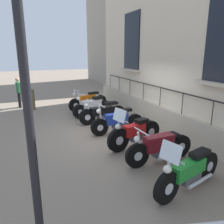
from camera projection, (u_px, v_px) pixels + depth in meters
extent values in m
plane|color=gray|center=(116.00, 133.00, 8.09)|extent=(60.00, 60.00, 0.00)
cube|color=beige|center=(173.00, 46.00, 8.12)|extent=(0.60, 12.02, 6.08)
cube|color=#B1A48F|center=(160.00, 116.00, 8.67)|extent=(0.20, 12.02, 0.84)
cube|color=#BCAE97|center=(220.00, 85.00, 5.89)|extent=(0.24, 1.65, 0.10)
cube|color=black|center=(132.00, 41.00, 10.30)|extent=(0.06, 1.45, 2.51)
cube|color=#BCAE97|center=(130.00, 70.00, 10.61)|extent=(0.24, 1.65, 0.10)
cube|color=black|center=(161.00, 88.00, 8.36)|extent=(0.03, 10.09, 0.03)
cylinder|color=black|center=(110.00, 81.00, 12.95)|extent=(0.02, 0.02, 0.70)
cylinder|color=black|center=(119.00, 84.00, 11.83)|extent=(0.02, 0.02, 0.70)
cylinder|color=black|center=(130.00, 87.00, 10.70)|extent=(0.02, 0.02, 0.70)
cylinder|color=black|center=(143.00, 91.00, 9.58)|extent=(0.02, 0.02, 0.70)
cylinder|color=black|center=(160.00, 97.00, 8.45)|extent=(0.02, 0.02, 0.70)
cylinder|color=black|center=(182.00, 104.00, 7.33)|extent=(0.02, 0.02, 0.70)
cylinder|color=black|center=(212.00, 113.00, 6.20)|extent=(0.02, 0.02, 0.70)
cylinder|color=black|center=(75.00, 105.00, 10.89)|extent=(0.66, 0.29, 0.65)
cylinder|color=silver|center=(75.00, 105.00, 10.89)|extent=(0.26, 0.20, 0.23)
cylinder|color=black|center=(101.00, 101.00, 11.80)|extent=(0.66, 0.29, 0.65)
cylinder|color=silver|center=(101.00, 101.00, 11.80)|extent=(0.26, 0.20, 0.23)
cube|color=orange|center=(87.00, 99.00, 11.25)|extent=(0.97, 0.51, 0.39)
cube|color=#4C4C51|center=(89.00, 103.00, 11.38)|extent=(0.60, 0.36, 0.23)
cube|color=black|center=(93.00, 93.00, 11.42)|extent=(0.57, 0.37, 0.10)
cylinder|color=silver|center=(76.00, 98.00, 10.82)|extent=(0.17, 0.10, 0.72)
cylinder|color=silver|center=(76.00, 90.00, 10.76)|extent=(0.19, 0.57, 0.04)
sphere|color=white|center=(74.00, 94.00, 10.74)|extent=(0.16, 0.16, 0.16)
cylinder|color=silver|center=(94.00, 106.00, 11.41)|extent=(0.83, 0.31, 0.08)
cylinder|color=black|center=(79.00, 111.00, 9.80)|extent=(0.63, 0.31, 0.61)
cylinder|color=silver|center=(79.00, 111.00, 9.80)|extent=(0.25, 0.22, 0.21)
cylinder|color=black|center=(105.00, 107.00, 10.62)|extent=(0.63, 0.31, 0.61)
cylinder|color=silver|center=(105.00, 107.00, 10.62)|extent=(0.25, 0.22, 0.21)
cube|color=silver|center=(92.00, 104.00, 10.12)|extent=(0.96, 0.54, 0.38)
cube|color=#4C4C51|center=(93.00, 110.00, 10.25)|extent=(0.59, 0.38, 0.21)
cube|color=black|center=(98.00, 98.00, 10.27)|extent=(0.56, 0.40, 0.10)
cylinder|color=silver|center=(80.00, 103.00, 9.73)|extent=(0.17, 0.10, 0.77)
cylinder|color=silver|center=(81.00, 94.00, 9.66)|extent=(0.21, 0.66, 0.04)
sphere|color=white|center=(78.00, 98.00, 9.64)|extent=(0.16, 0.16, 0.16)
cylinder|color=silver|center=(99.00, 112.00, 10.25)|extent=(0.81, 0.29, 0.08)
cylinder|color=black|center=(87.00, 117.00, 8.89)|extent=(0.66, 0.16, 0.65)
cylinder|color=silver|center=(87.00, 117.00, 8.89)|extent=(0.23, 0.17, 0.23)
cylinder|color=black|center=(118.00, 113.00, 9.44)|extent=(0.66, 0.16, 0.65)
cylinder|color=silver|center=(118.00, 113.00, 9.44)|extent=(0.23, 0.17, 0.23)
cube|color=black|center=(102.00, 111.00, 9.10)|extent=(0.98, 0.35, 0.31)
cube|color=#4C4C51|center=(104.00, 116.00, 9.20)|extent=(0.59, 0.27, 0.23)
cube|color=black|center=(111.00, 103.00, 9.18)|extent=(0.55, 0.30, 0.10)
cylinder|color=silver|center=(88.00, 109.00, 8.83)|extent=(0.16, 0.07, 0.67)
cylinder|color=silver|center=(89.00, 101.00, 8.76)|extent=(0.06, 0.70, 0.04)
sphere|color=white|center=(86.00, 105.00, 8.76)|extent=(0.16, 0.16, 0.16)
cylinder|color=silver|center=(110.00, 119.00, 9.15)|extent=(0.87, 0.11, 0.08)
cylinder|color=black|center=(100.00, 127.00, 7.75)|extent=(0.63, 0.17, 0.62)
cylinder|color=silver|center=(100.00, 127.00, 7.75)|extent=(0.22, 0.17, 0.22)
cylinder|color=black|center=(135.00, 122.00, 8.32)|extent=(0.63, 0.17, 0.62)
cylinder|color=silver|center=(135.00, 122.00, 8.32)|extent=(0.22, 0.17, 0.22)
cube|color=#1E389E|center=(117.00, 119.00, 7.95)|extent=(0.84, 0.27, 0.37)
cube|color=#4C4C51|center=(119.00, 125.00, 8.06)|extent=(0.51, 0.21, 0.22)
cube|color=black|center=(125.00, 110.00, 8.02)|extent=(0.47, 0.24, 0.10)
cylinder|color=silver|center=(101.00, 117.00, 7.67)|extent=(0.16, 0.07, 0.77)
cylinder|color=silver|center=(102.00, 106.00, 7.59)|extent=(0.06, 0.53, 0.04)
sphere|color=white|center=(99.00, 111.00, 7.59)|extent=(0.16, 0.16, 0.16)
cylinder|color=silver|center=(125.00, 129.00, 8.04)|extent=(0.75, 0.11, 0.08)
cylinder|color=black|center=(118.00, 140.00, 6.50)|extent=(0.73, 0.27, 0.72)
cylinder|color=silver|center=(118.00, 140.00, 6.50)|extent=(0.28, 0.19, 0.25)
cylinder|color=black|center=(150.00, 132.00, 7.19)|extent=(0.73, 0.27, 0.72)
cylinder|color=silver|center=(150.00, 132.00, 7.19)|extent=(0.28, 0.19, 0.25)
cube|color=red|center=(134.00, 130.00, 6.76)|extent=(0.76, 0.43, 0.32)
cube|color=#4C4C51|center=(136.00, 136.00, 6.88)|extent=(0.47, 0.32, 0.25)
cube|color=black|center=(142.00, 121.00, 6.87)|extent=(0.45, 0.34, 0.10)
cylinder|color=silver|center=(120.00, 130.00, 6.45)|extent=(0.17, 0.09, 0.61)
cylinder|color=silver|center=(121.00, 120.00, 6.39)|extent=(0.17, 0.62, 0.04)
sphere|color=white|center=(118.00, 127.00, 6.38)|extent=(0.16, 0.16, 0.16)
cylinder|color=silver|center=(143.00, 141.00, 6.86)|extent=(0.65, 0.22, 0.08)
cube|color=silver|center=(120.00, 115.00, 6.32)|extent=(0.23, 0.53, 0.36)
cylinder|color=black|center=(137.00, 156.00, 5.61)|extent=(0.65, 0.13, 0.65)
cylinder|color=silver|center=(137.00, 156.00, 5.61)|extent=(0.23, 0.13, 0.23)
cylinder|color=black|center=(180.00, 146.00, 6.16)|extent=(0.65, 0.13, 0.65)
cylinder|color=silver|center=(180.00, 146.00, 6.16)|extent=(0.23, 0.13, 0.23)
cube|color=maroon|center=(159.00, 143.00, 5.80)|extent=(0.83, 0.33, 0.40)
cube|color=#4C4C51|center=(161.00, 151.00, 5.91)|extent=(0.50, 0.26, 0.23)
cube|color=black|center=(170.00, 135.00, 5.90)|extent=(0.47, 0.28, 0.10)
cylinder|color=silver|center=(139.00, 144.00, 5.55)|extent=(0.16, 0.07, 0.63)
cylinder|color=silver|center=(142.00, 132.00, 5.48)|extent=(0.06, 0.65, 0.04)
sphere|color=white|center=(137.00, 139.00, 5.48)|extent=(0.16, 0.16, 0.16)
cylinder|color=silver|center=(170.00, 157.00, 5.86)|extent=(0.74, 0.11, 0.08)
cylinder|color=black|center=(167.00, 188.00, 4.28)|extent=(0.66, 0.27, 0.65)
cylinder|color=silver|center=(167.00, 188.00, 4.28)|extent=(0.25, 0.18, 0.23)
cylinder|color=black|center=(208.00, 165.00, 5.12)|extent=(0.66, 0.27, 0.65)
cylinder|color=silver|center=(208.00, 165.00, 5.12)|extent=(0.25, 0.18, 0.23)
cube|color=#1E842D|center=(188.00, 168.00, 4.62)|extent=(0.96, 0.47, 0.30)
cube|color=#4C4C51|center=(190.00, 176.00, 4.74)|extent=(0.59, 0.33, 0.23)
cube|color=black|center=(200.00, 153.00, 4.78)|extent=(0.56, 0.35, 0.10)
cylinder|color=silver|center=(169.00, 173.00, 4.23)|extent=(0.17, 0.10, 0.59)
cylinder|color=silver|center=(172.00, 159.00, 4.19)|extent=(0.17, 0.53, 0.04)
sphere|color=white|center=(167.00, 169.00, 4.16)|extent=(0.16, 0.16, 0.16)
cylinder|color=silver|center=(200.00, 181.00, 4.77)|extent=(0.83, 0.29, 0.08)
cube|color=silver|center=(171.00, 152.00, 4.11)|extent=(0.23, 0.46, 0.36)
cylinder|color=black|center=(26.00, 88.00, 2.33)|extent=(0.10, 0.10, 4.95)
cylinder|color=brown|center=(33.00, 100.00, 11.24)|extent=(0.17, 0.17, 0.95)
sphere|color=brown|center=(32.00, 90.00, 11.10)|extent=(0.15, 0.15, 0.15)
cylinder|color=black|center=(20.00, 100.00, 11.62)|extent=(0.14, 0.14, 0.77)
cylinder|color=black|center=(19.00, 100.00, 11.76)|extent=(0.14, 0.14, 0.77)
cube|color=#337247|center=(18.00, 88.00, 11.52)|extent=(0.25, 0.38, 0.55)
sphere|color=tan|center=(17.00, 80.00, 11.41)|extent=(0.21, 0.21, 0.21)
cylinder|color=#337247|center=(19.00, 88.00, 11.32)|extent=(0.09, 0.09, 0.52)
cylinder|color=#337247|center=(18.00, 87.00, 11.70)|extent=(0.09, 0.09, 0.52)
cube|color=#9E9384|center=(130.00, 40.00, 20.76)|extent=(5.90, 7.68, 7.72)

